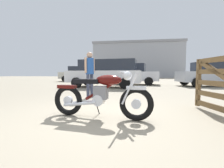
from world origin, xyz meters
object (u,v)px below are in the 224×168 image
object	(u,v)px
vintage_motorcycle	(101,95)
red_hatchback_near	(133,74)
blue_hatchback_right	(79,74)
bystander	(90,70)
silver_sedan_mid	(210,74)
dark_sedan_left	(106,73)

from	to	relation	value
vintage_motorcycle	red_hatchback_near	bearing A→B (deg)	94.53
vintage_motorcycle	blue_hatchback_right	distance (m)	14.69
blue_hatchback_right	bystander	bearing A→B (deg)	108.76
silver_sedan_mid	red_hatchback_near	bearing A→B (deg)	159.51
vintage_motorcycle	silver_sedan_mid	world-z (taller)	silver_sedan_mid
bystander	red_hatchback_near	bearing A→B (deg)	-69.18
bystander	silver_sedan_mid	xyz separation A→B (m)	(6.55, 6.28, -0.18)
vintage_motorcycle	bystander	xyz separation A→B (m)	(-1.05, 2.45, 0.57)
silver_sedan_mid	blue_hatchback_right	bearing A→B (deg)	147.91
silver_sedan_mid	blue_hatchback_right	size ratio (longest dim) A/B	1.02
bystander	blue_hatchback_right	xyz separation A→B (m)	(-4.95, 10.96, -0.18)
bystander	blue_hatchback_right	size ratio (longest dim) A/B	0.38
vintage_motorcycle	red_hatchback_near	size ratio (longest dim) A/B	0.48
silver_sedan_mid	blue_hatchback_right	world-z (taller)	same
bystander	silver_sedan_mid	bearing A→B (deg)	-106.08
dark_sedan_left	blue_hatchback_right	bearing A→B (deg)	-52.25
silver_sedan_mid	blue_hatchback_right	xyz separation A→B (m)	(-11.51, 4.68, 0.00)
bystander	dark_sedan_left	size ratio (longest dim) A/B	0.35
vintage_motorcycle	dark_sedan_left	xyz separation A→B (m)	(-1.43, 6.73, 0.49)
blue_hatchback_right	silver_sedan_mid	bearing A→B (deg)	152.32
silver_sedan_mid	dark_sedan_left	bearing A→B (deg)	-173.94
dark_sedan_left	blue_hatchback_right	world-z (taller)	dark_sedan_left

